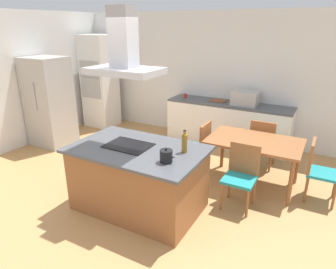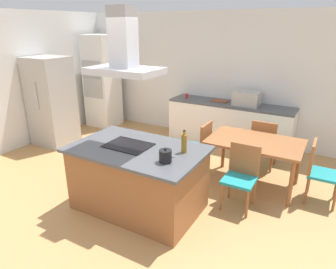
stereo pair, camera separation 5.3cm
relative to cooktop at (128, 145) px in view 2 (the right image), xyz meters
name	(u,v)px [view 2 (the right image)]	position (x,y,z in m)	size (l,w,h in m)	color
ground	(186,165)	(0.14, 1.50, -0.91)	(16.00, 16.00, 0.00)	tan
wall_back	(224,77)	(0.14, 3.25, 0.44)	(7.20, 0.10, 2.70)	white
wall_left	(27,79)	(-3.31, 1.00, 0.44)	(0.10, 8.80, 2.70)	white
kitchen_island	(138,178)	(0.14, 0.00, -0.45)	(1.76, 1.12, 0.90)	#995B33
cooktop	(128,145)	(0.00, 0.00, 0.00)	(0.60, 0.44, 0.01)	black
tea_kettle	(165,156)	(0.69, -0.19, 0.07)	(0.20, 0.15, 0.18)	black
olive_oil_bottle	(184,143)	(0.75, 0.17, 0.12)	(0.07, 0.07, 0.30)	olive
back_counter	(229,124)	(0.46, 2.88, -0.46)	(2.55, 0.62, 0.90)	white
countertop_microwave	(247,98)	(0.78, 2.88, 0.13)	(0.50, 0.38, 0.28)	#B2AFAA
coffee_mug_red	(187,96)	(-0.55, 2.88, 0.04)	(0.08, 0.08, 0.09)	red
cutting_board	(220,101)	(0.20, 2.93, 0.00)	(0.34, 0.24, 0.02)	brown
wall_oven_stack	(102,81)	(-2.76, 2.65, 0.20)	(0.70, 0.66, 2.20)	white
refrigerator	(51,102)	(-2.84, 1.14, 0.00)	(0.80, 0.73, 1.82)	#B2AFAA
dining_table	(255,146)	(1.35, 1.41, -0.24)	(1.40, 0.90, 0.75)	#995B33
chair_facing_island	(241,172)	(1.35, 0.75, -0.40)	(0.42, 0.42, 0.89)	teal
chair_facing_back_wall	(264,141)	(1.35, 2.08, -0.40)	(0.42, 0.42, 0.89)	teal
chair_at_right_end	(319,168)	(2.27, 1.41, -0.40)	(0.42, 0.42, 0.89)	teal
chair_at_left_end	(200,144)	(0.44, 1.41, -0.40)	(0.42, 0.42, 0.89)	teal
range_hood	(124,53)	(0.00, 0.00, 1.20)	(0.90, 0.55, 0.78)	#ADADB2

